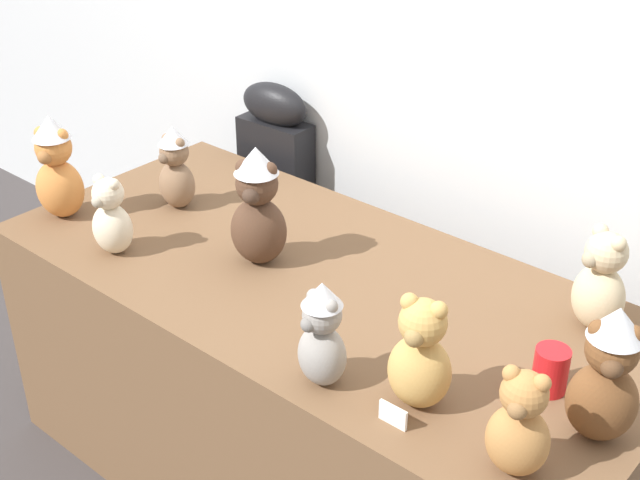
{
  "coord_description": "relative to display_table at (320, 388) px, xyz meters",
  "views": [
    {
      "loc": [
        1.31,
        -1.27,
        2.04
      ],
      "look_at": [
        0.0,
        0.25,
        0.9
      ],
      "focal_mm": 48.19,
      "sensor_mm": 36.0,
      "label": 1
    }
  ],
  "objects": [
    {
      "name": "display_table",
      "position": [
        0.0,
        0.0,
        0.0
      ],
      "size": [
        1.92,
        0.88,
        0.78
      ],
      "primitive_type": "cube",
      "color": "brown",
      "rests_on": "ground_plane"
    },
    {
      "name": "teddy_bear_caramel",
      "position": [
        0.77,
        -0.3,
        0.51
      ],
      "size": [
        0.15,
        0.13,
        0.25
      ],
      "rotation": [
        0.0,
        0.0,
        0.21
      ],
      "color": "#B27A42",
      "rests_on": "display_table"
    },
    {
      "name": "teddy_bear_ash",
      "position": [
        0.3,
        -0.34,
        0.52
      ],
      "size": [
        0.14,
        0.12,
        0.27
      ],
      "rotation": [
        0.0,
        0.0,
        -0.15
      ],
      "color": "gray",
      "rests_on": "display_table"
    },
    {
      "name": "party_cup_red",
      "position": [
        0.7,
        -0.02,
        0.44
      ],
      "size": [
        0.08,
        0.08,
        0.11
      ],
      "primitive_type": "cylinder",
      "color": "red",
      "rests_on": "display_table"
    },
    {
      "name": "teddy_bear_cocoa",
      "position": [
        -0.19,
        -0.04,
        0.56
      ],
      "size": [
        0.2,
        0.19,
        0.35
      ],
      "rotation": [
        0.0,
        0.0,
        0.46
      ],
      "color": "#4C3323",
      "rests_on": "display_table"
    },
    {
      "name": "teddy_bear_sand",
      "position": [
        0.67,
        0.27,
        0.52
      ],
      "size": [
        0.18,
        0.17,
        0.28
      ],
      "rotation": [
        0.0,
        0.0,
        -0.47
      ],
      "color": "#CCB78E",
      "rests_on": "display_table"
    },
    {
      "name": "name_card_front_left",
      "position": [
        0.51,
        -0.35,
        0.41
      ],
      "size": [
        0.07,
        0.01,
        0.05
      ],
      "primitive_type": "cube",
      "rotation": [
        0.0,
        0.0,
        0.01
      ],
      "color": "white",
      "rests_on": "display_table"
    },
    {
      "name": "instrument_case",
      "position": [
        -0.7,
        0.57,
        0.13
      ],
      "size": [
        0.28,
        0.13,
        1.03
      ],
      "rotation": [
        0.0,
        0.0,
        0.04
      ],
      "color": "black",
      "rests_on": "ground_plane"
    },
    {
      "name": "teddy_bear_ginger",
      "position": [
        -0.85,
        -0.24,
        0.55
      ],
      "size": [
        0.19,
        0.18,
        0.33
      ],
      "rotation": [
        0.0,
        0.0,
        0.42
      ],
      "color": "#D17F3D",
      "rests_on": "display_table"
    },
    {
      "name": "teddy_bear_chestnut",
      "position": [
        0.85,
        -0.1,
        0.55
      ],
      "size": [
        0.19,
        0.18,
        0.33
      ],
      "rotation": [
        0.0,
        0.0,
        0.44
      ],
      "color": "brown",
      "rests_on": "display_table"
    },
    {
      "name": "teddy_bear_cream",
      "position": [
        -0.55,
        -0.28,
        0.5
      ],
      "size": [
        0.14,
        0.12,
        0.24
      ],
      "rotation": [
        0.0,
        0.0,
        0.14
      ],
      "color": "beige",
      "rests_on": "display_table"
    },
    {
      "name": "wall_back",
      "position": [
        0.0,
        0.69,
        0.91
      ],
      "size": [
        7.0,
        0.08,
        2.6
      ],
      "primitive_type": "cube",
      "color": "silver",
      "rests_on": "ground_plane"
    },
    {
      "name": "teddy_bear_mocha",
      "position": [
        -0.62,
        0.03,
        0.52
      ],
      "size": [
        0.13,
        0.11,
        0.27
      ],
      "rotation": [
        0.0,
        0.0,
        -0.01
      ],
      "color": "#7F6047",
      "rests_on": "display_table"
    },
    {
      "name": "teddy_bear_honey",
      "position": [
        0.51,
        -0.26,
        0.52
      ],
      "size": [
        0.17,
        0.15,
        0.28
      ],
      "rotation": [
        0.0,
        0.0,
        0.22
      ],
      "color": "tan",
      "rests_on": "display_table"
    }
  ]
}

